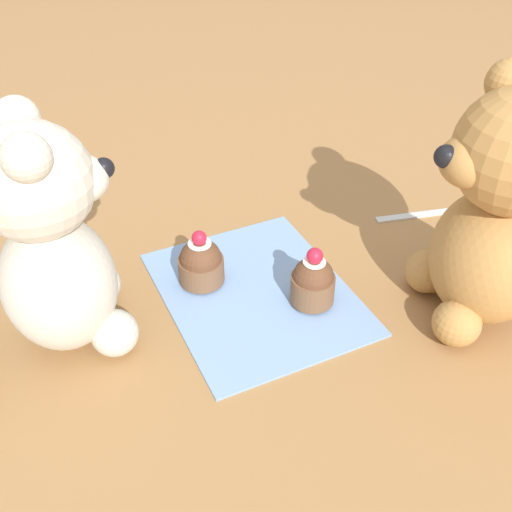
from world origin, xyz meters
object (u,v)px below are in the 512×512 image
Objects in this scene: teddy_bear_cream at (54,245)px; cupcake_near_cream_bear at (201,263)px; teaspoon at (423,214)px; teddy_bear_tan at (497,212)px; cupcake_near_tan_bear at (313,281)px.

teddy_bear_cream is 3.67× the size of cupcake_near_cream_bear.
cupcake_near_cream_bear reaches higher than teaspoon.
teddy_bear_cream reaches higher than cupcake_near_cream_bear.
teddy_bear_tan is at bearing -108.00° from teddy_bear_cream.
teddy_bear_cream is at bearing -92.86° from teddy_bear_tan.
teddy_bear_tan is 3.92× the size of cupcake_near_cream_bear.
teaspoon is at bearing 175.18° from teddy_bear_tan.
teaspoon is at bearing -68.13° from cupcake_near_tan_bear.
teddy_bear_tan reaches higher than cupcake_near_tan_bear.
teddy_bear_tan reaches higher than cupcake_near_cream_bear.
teaspoon is (0.02, -0.49, -0.12)m from teddy_bear_cream.
teddy_bear_cream is 0.18m from cupcake_near_cream_bear.
teddy_bear_tan reaches higher than teddy_bear_cream.
cupcake_near_tan_bear is (-0.09, -0.10, 0.00)m from cupcake_near_cream_bear.
teddy_bear_tan is at bearing -124.16° from cupcake_near_cream_bear.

